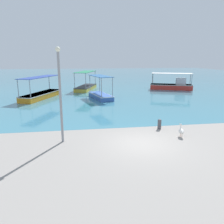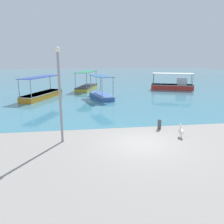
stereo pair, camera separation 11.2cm
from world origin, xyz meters
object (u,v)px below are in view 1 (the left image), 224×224
object	(u,v)px
fishing_boat_near_right	(86,86)
mooring_bollard	(159,124)
fishing_boat_far_right	(41,94)
fishing_boat_near_left	(101,94)
pelican	(181,131)
lamp_post	(60,90)
fishing_boat_center	(172,85)

from	to	relation	value
fishing_boat_near_right	mooring_bollard	distance (m)	20.43
mooring_bollard	fishing_boat_far_right	bearing A→B (deg)	126.33
fishing_boat_far_right	fishing_boat_near_left	xyz separation A→B (m)	(7.05, -1.22, -0.02)
fishing_boat_far_right	fishing_boat_near_left	size ratio (longest dim) A/B	1.40
pelican	lamp_post	size ratio (longest dim) A/B	0.15
fishing_boat_near_left	fishing_boat_near_right	world-z (taller)	fishing_boat_near_right
pelican	mooring_bollard	xyz separation A→B (m)	(-0.77, 1.68, -0.00)
pelican	mooring_bollard	size ratio (longest dim) A/B	1.15
fishing_boat_near_right	pelican	distance (m)	22.24
mooring_bollard	lamp_post	bearing A→B (deg)	-167.53
pelican	lamp_post	bearing A→B (deg)	177.85
fishing_boat_far_right	fishing_boat_near_right	world-z (taller)	fishing_boat_near_right
fishing_boat_center	fishing_boat_near_right	world-z (taller)	fishing_boat_near_right
pelican	fishing_boat_center	bearing A→B (deg)	67.71
lamp_post	fishing_boat_near_left	bearing A→B (deg)	75.32
fishing_boat_near_right	lamp_post	bearing A→B (deg)	-95.55
fishing_boat_center	pelican	distance (m)	21.78
fishing_boat_near_right	pelican	world-z (taller)	fishing_boat_near_right
lamp_post	fishing_boat_far_right	bearing A→B (deg)	103.22
fishing_boat_far_right	pelican	distance (m)	18.47
fishing_boat_far_right	fishing_boat_near_right	size ratio (longest dim) A/B	1.06
fishing_boat_near_left	pelican	size ratio (longest dim) A/B	6.30
fishing_boat_center	fishing_boat_near_right	bearing A→B (deg)	173.61
fishing_boat_near_right	lamp_post	size ratio (longest dim) A/B	1.27
mooring_bollard	fishing_boat_near_right	bearing A→B (deg)	102.17
lamp_post	fishing_boat_near_right	bearing A→B (deg)	84.45
fishing_boat_far_right	fishing_boat_center	xyz separation A→B (m)	(18.90, 5.05, 0.13)
fishing_boat_center	lamp_post	bearing A→B (deg)	-127.79
fishing_boat_near_right	pelican	size ratio (longest dim) A/B	8.35
fishing_boat_far_right	pelican	bearing A→B (deg)	-54.84
fishing_boat_near_left	lamp_post	distance (m)	14.29
fishing_boat_near_left	fishing_boat_near_right	xyz separation A→B (m)	(-1.49, 7.77, 0.01)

